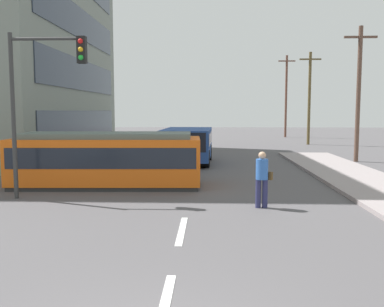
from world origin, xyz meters
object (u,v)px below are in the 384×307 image
Objects in this scene: traffic_light_mast at (41,85)px; utility_pole_distant at (286,95)px; city_bus at (187,144)px; utility_pole_far at (309,97)px; streetcar_tram at (108,159)px; pedestrian_crossing at (262,176)px; utility_pole_mid at (359,92)px.

utility_pole_distant is at bearing 67.49° from traffic_light_mast.
utility_pole_far is at bearing 54.26° from city_bus.
utility_pole_far is 0.88× the size of utility_pole_distant.
utility_pole_distant is (13.69, 33.03, 0.88)m from traffic_light_mast.
traffic_light_mast is 0.69× the size of utility_pole_far.
traffic_light_mast reaches higher than streetcar_tram.
city_bus is 0.67× the size of utility_pole_far.
traffic_light_mast reaches higher than pedestrian_crossing.
streetcar_tram is 0.92× the size of utility_pole_far.
traffic_light_mast is 17.38m from utility_pole_mid.
streetcar_tram is 1.33× the size of traffic_light_mast.
utility_pole_distant is at bearing 90.03° from utility_pole_mid.
streetcar_tram is 6.42m from pedestrian_crossing.
utility_pole_far is (0.13, 12.20, 0.13)m from utility_pole_mid.
utility_pole_mid is at bearing 60.11° from pedestrian_crossing.
city_bus is 0.98× the size of traffic_light_mast.
streetcar_tram is at bearing 57.39° from traffic_light_mast.
streetcar_tram is at bearing -145.69° from utility_pole_mid.
utility_pole_mid is at bearing 37.97° from traffic_light_mast.
utility_pole_far is at bearing 58.87° from traffic_light_mast.
utility_pole_distant is (6.74, 34.08, 3.63)m from pedestrian_crossing.
city_bus is 10.92m from pedestrian_crossing.
traffic_light_mast is at bearing -122.61° from streetcar_tram.
utility_pole_distant reaches higher than streetcar_tram.
traffic_light_mast is (-6.95, 1.05, 2.75)m from pedestrian_crossing.
utility_pole_mid is (12.17, 8.30, 2.87)m from streetcar_tram.
streetcar_tram is 24.10m from utility_pole_far.
city_bus is at bearing -125.74° from utility_pole_far.
city_bus is 0.69× the size of utility_pole_mid.
pedestrian_crossing is 13.86m from utility_pole_mid.
pedestrian_crossing is (5.42, -3.43, -0.11)m from streetcar_tram.
utility_pole_mid is 0.85× the size of utility_pole_distant.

